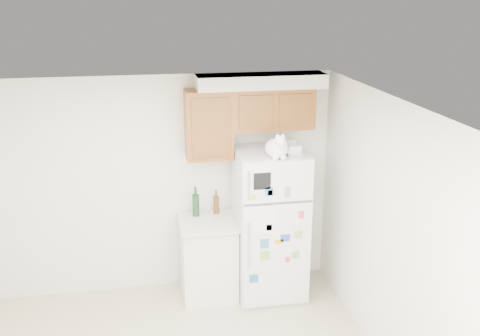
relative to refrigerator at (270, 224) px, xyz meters
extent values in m
cube|color=silver|center=(-1.14, 0.39, 0.40)|extent=(3.80, 0.04, 2.50)
cube|color=silver|center=(0.76, -1.61, 0.40)|extent=(0.04, 4.00, 2.50)
cube|color=white|center=(-1.14, -1.61, 1.65)|extent=(3.80, 4.00, 0.04)
cube|color=brown|center=(0.06, 0.22, 1.27)|extent=(0.90, 0.33, 0.45)
cube|color=brown|center=(-0.64, 0.22, 1.12)|extent=(0.50, 0.33, 0.75)
cube|color=silver|center=(-0.07, 0.23, 1.57)|extent=(1.40, 0.37, 0.15)
cube|color=silver|center=(0.00, 0.01, 0.00)|extent=(0.76, 0.72, 1.70)
cube|color=silver|center=(0.00, -0.36, 0.62)|extent=(0.74, 0.03, 0.44)
cube|color=silver|center=(0.00, -0.36, -0.22)|extent=(0.74, 0.03, 1.19)
cube|color=#59595B|center=(0.00, -0.36, 0.40)|extent=(0.74, 0.03, 0.02)
cylinder|color=silver|center=(-0.32, -0.39, 0.62)|extent=(0.02, 0.02, 0.32)
cylinder|color=silver|center=(-0.32, -0.39, -0.05)|extent=(0.02, 0.02, 0.55)
cube|color=black|center=(-0.18, -0.38, 0.65)|extent=(0.18, 0.00, 0.18)
cube|color=white|center=(-0.16, -0.38, 0.20)|extent=(0.22, 0.00, 0.28)
cube|color=#A17397|center=(0.09, -0.38, 0.51)|extent=(0.06, 0.00, 0.11)
cube|color=#64A753|center=(0.20, -0.38, -0.21)|extent=(0.09, 0.00, 0.08)
cube|color=#92A351|center=(0.23, -0.38, 0.02)|extent=(0.08, 0.00, 0.09)
cube|color=gold|center=(0.01, -0.38, -0.04)|extent=(0.09, 0.00, 0.05)
cube|color=#98BAD8|center=(-0.07, -0.38, 0.52)|extent=(0.10, 0.00, 0.06)
cube|color=#3672BD|center=(-0.11, -0.38, 0.53)|extent=(0.08, 0.00, 0.10)
cube|color=gold|center=(-0.27, -0.38, 0.48)|extent=(0.05, 0.00, 0.06)
cube|color=teal|center=(-0.14, -0.38, -0.05)|extent=(0.10, 0.00, 0.11)
cube|color=#BF693B|center=(-0.10, -0.38, 0.13)|extent=(0.06, 0.00, 0.07)
cube|color=#D33446|center=(0.25, -0.38, 0.25)|extent=(0.06, 0.00, 0.08)
cube|color=#265F9A|center=(-0.26, -0.38, -0.46)|extent=(0.10, 0.00, 0.10)
cube|color=#B94739|center=(0.11, -0.38, -0.26)|extent=(0.05, 0.00, 0.07)
cube|color=#87A150|center=(-0.14, -0.38, -0.19)|extent=(0.10, 0.00, 0.10)
cube|color=#3144AC|center=(0.08, -0.38, -0.01)|extent=(0.10, 0.00, 0.08)
cube|color=white|center=(-0.69, 0.07, -0.41)|extent=(0.60, 0.60, 0.88)
cube|color=beige|center=(-0.69, 0.05, 0.05)|extent=(0.64, 0.64, 0.04)
ellipsoid|color=white|center=(0.00, -0.22, 0.94)|extent=(0.23, 0.31, 0.20)
ellipsoid|color=white|center=(0.00, -0.31, 0.99)|extent=(0.17, 0.14, 0.19)
sphere|color=white|center=(0.00, -0.36, 1.06)|extent=(0.12, 0.12, 0.12)
cone|color=white|center=(-0.03, -0.36, 1.12)|extent=(0.04, 0.04, 0.04)
cone|color=white|center=(0.04, -0.36, 1.12)|extent=(0.04, 0.04, 0.04)
cone|color=#D88C8C|center=(-0.03, -0.36, 1.11)|extent=(0.02, 0.02, 0.03)
cone|color=#D88C8C|center=(0.04, -0.36, 1.11)|extent=(0.02, 0.02, 0.03)
sphere|color=white|center=(0.00, -0.41, 1.04)|extent=(0.05, 0.05, 0.05)
sphere|color=white|center=(-0.04, -0.34, 0.88)|extent=(0.06, 0.06, 0.06)
sphere|color=white|center=(0.04, -0.34, 0.88)|extent=(0.06, 0.06, 0.06)
cylinder|color=white|center=(0.10, -0.11, 0.88)|extent=(0.14, 0.20, 0.07)
cube|color=white|center=(0.18, 0.07, 0.90)|extent=(0.22, 0.19, 0.10)
cube|color=white|center=(0.21, -0.12, 0.89)|extent=(0.16, 0.13, 0.09)
camera|label=1|loc=(-1.40, -5.64, 2.52)|focal=42.00mm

